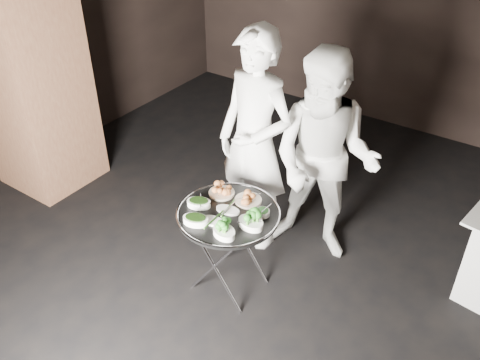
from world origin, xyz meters
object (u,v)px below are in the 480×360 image
Objects in this scene: serving_tray at (228,214)px; waiter_right at (324,161)px; tray_stand at (229,247)px; waiter_left at (255,143)px.

waiter_right is (0.36, 0.80, 0.18)m from serving_tray.
waiter_left reaches higher than tray_stand.
serving_tray is at bearing -66.06° from waiter_left.
waiter_right reaches higher than tray_stand.
tray_stand is at bearing -63.43° from serving_tray.
waiter_left is at bearing -174.57° from waiter_right.
tray_stand is 0.38× the size of waiter_left.
waiter_left is (-0.19, 0.64, 0.55)m from tray_stand.
waiter_left is 0.58m from waiter_right.
serving_tray is (-0.00, 0.00, 0.33)m from tray_stand.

